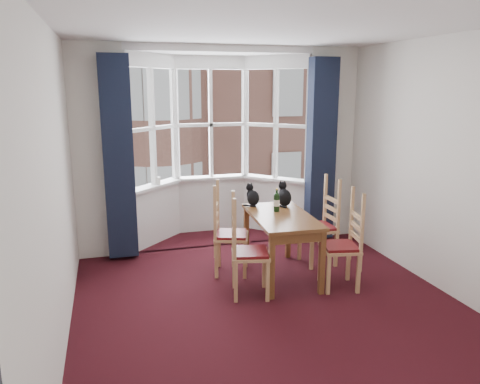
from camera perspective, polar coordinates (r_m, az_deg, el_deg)
name	(u,v)px	position (r m, az deg, el deg)	size (l,w,h in m)	color
floor	(277,315)	(4.90, 4.51, -14.69)	(4.50, 4.50, 0.00)	black
ceiling	(282,23)	(4.38, 5.19, 19.84)	(4.50, 4.50, 0.00)	white
wall_left	(54,192)	(4.18, -21.77, -0.01)	(4.50, 4.50, 0.00)	silver
wall_right	(456,169)	(5.46, 24.88, 2.56)	(4.50, 4.50, 0.00)	silver
wall_near	(440,265)	(2.54, 23.23, -8.17)	(4.00, 4.00, 0.00)	silver
wall_back_pier_left	(100,153)	(6.37, -16.75, 4.52)	(0.70, 0.12, 2.80)	silver
wall_back_pier_right	(330,145)	(7.13, 10.91, 5.67)	(0.70, 0.12, 2.80)	silver
bay_window	(215,145)	(7.04, -3.13, 5.80)	(2.76, 0.94, 2.80)	white
curtain_left	(118,159)	(6.20, -14.61, 3.97)	(0.38, 0.22, 2.60)	#171E33
curtain_right	(321,150)	(6.87, 9.84, 5.03)	(0.38, 0.22, 2.60)	#171E33
dining_table	(281,224)	(5.59, 5.06, -3.89)	(0.75, 1.30, 0.77)	brown
chair_left_near	(242,254)	(5.13, 0.26, -7.59)	(0.48, 0.50, 0.92)	tan
chair_left_far	(224,236)	(5.73, -1.97, -5.36)	(0.51, 0.53, 0.92)	tan
chair_right_near	(348,248)	(5.47, 12.99, -6.62)	(0.47, 0.49, 0.92)	tan
chair_right_far	(325,228)	(6.15, 10.27, -4.29)	(0.41, 0.43, 0.92)	tan
cat_left	(253,197)	(5.96, 1.56, -0.58)	(0.22, 0.25, 0.30)	black
cat_right	(284,196)	(5.97, 5.42, -0.50)	(0.17, 0.24, 0.32)	black
wine_bottle	(277,201)	(5.68, 4.49, -1.14)	(0.07, 0.07, 0.29)	black
candle_tall	(158,181)	(6.83, -9.92, 1.37)	(0.06, 0.06, 0.11)	white
street	(131,194)	(37.27, -13.14, -0.29)	(80.00, 80.00, 0.00)	#333335
tenement_building	(148,104)	(18.15, -11.21, 10.52)	(18.40, 7.80, 15.20)	#9A604F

